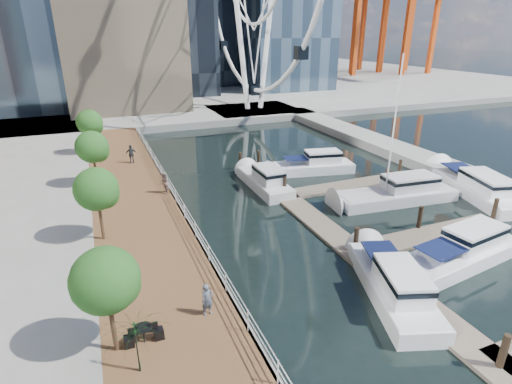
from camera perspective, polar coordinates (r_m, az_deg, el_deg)
The scene contains 15 objects.
ground at distance 19.56m, azimuth 20.66°, elevation -21.15°, with size 520.00×520.00×0.00m, color black.
boardwalk at distance 27.77m, azimuth -15.91°, elevation -5.51°, with size 6.00×60.00×1.00m, color brown.
seawall at distance 28.14m, azimuth -9.85°, elevation -4.57°, with size 0.25×60.00×1.00m, color #595954.
land_far at distance 112.98m, azimuth -17.15°, elevation 14.76°, with size 200.00×114.00×1.00m, color gray.
breakwater at distance 44.70m, azimuth 22.92°, elevation 4.09°, with size 4.00×60.00×1.00m, color gray.
pier at distance 67.76m, azimuth -0.27°, elevation 11.43°, with size 14.00×12.00×1.00m, color gray.
railing at distance 27.69m, azimuth -10.19°, elevation -2.70°, with size 0.10×60.00×1.05m, color white, non-canonical shape.
floating_docks at distance 30.04m, azimuth 19.54°, elevation -3.83°, with size 16.00×34.00×2.60m.
port_cranes at distance 131.70m, azimuth 15.87°, elevation 24.34°, with size 40.00×52.00×38.00m.
street_trees at distance 25.29m, azimuth -21.87°, elevation 0.36°, with size 2.60×42.60×4.60m.
yacht_foreground at distance 27.26m, azimuth 26.99°, elevation -8.97°, with size 2.61×9.73×2.15m, color white, non-canonical shape.
pedestrian_near at distance 18.59m, azimuth -6.99°, elevation -15.05°, with size 0.57×0.37×1.56m, color #4D5666.
pedestrian_mid at distance 32.09m, azimuth -13.00°, elevation 1.24°, with size 0.84×0.65×1.73m, color #7C5D55.
pedestrian_far at distance 40.53m, azimuth -17.37°, elevation 5.21°, with size 1.07×0.44×1.82m, color #2E333A.
moored_yachts at distance 33.19m, azimuth 19.89°, elevation -2.32°, with size 21.69×37.01×11.50m.
Camera 1 is at (-10.95, -9.76, 12.94)m, focal length 28.00 mm.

